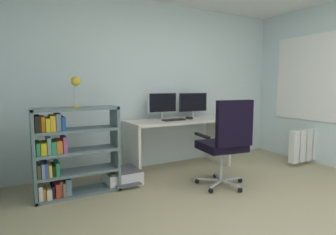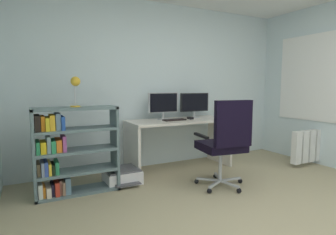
% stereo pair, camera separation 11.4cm
% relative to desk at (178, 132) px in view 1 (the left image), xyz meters
% --- Properties ---
extents(ground_plane, '(4.50, 4.86, 0.02)m').
position_rel_desk_xyz_m(ground_plane, '(-0.12, -2.06, -0.57)').
color(ground_plane, tan).
rests_on(ground_plane, ground).
extents(wall_back, '(4.50, 0.10, 2.54)m').
position_rel_desk_xyz_m(wall_back, '(-0.12, 0.42, 0.71)').
color(wall_back, silver).
rests_on(wall_back, ground).
extents(window_pane, '(0.01, 1.44, 1.31)m').
position_rel_desk_xyz_m(window_pane, '(2.13, -0.80, 0.83)').
color(window_pane, white).
extents(window_frame, '(0.02, 1.52, 1.39)m').
position_rel_desk_xyz_m(window_frame, '(2.12, -0.80, 0.83)').
color(window_frame, white).
extents(desk, '(1.57, 0.64, 0.76)m').
position_rel_desk_xyz_m(desk, '(0.00, 0.00, 0.00)').
color(desk, silver).
rests_on(desk, ground).
extents(monitor_main, '(0.49, 0.18, 0.41)m').
position_rel_desk_xyz_m(monitor_main, '(-0.20, 0.13, 0.43)').
color(monitor_main, '#B2B5B7').
rests_on(monitor_main, desk).
extents(monitor_secondary, '(0.49, 0.18, 0.39)m').
position_rel_desk_xyz_m(monitor_secondary, '(0.36, 0.13, 0.42)').
color(monitor_secondary, '#B2B5B7').
rests_on(monitor_secondary, desk).
extents(keyboard, '(0.34, 0.13, 0.02)m').
position_rel_desk_xyz_m(keyboard, '(-0.12, -0.06, 0.21)').
color(keyboard, black).
rests_on(keyboard, desk).
extents(computer_mouse, '(0.07, 0.10, 0.03)m').
position_rel_desk_xyz_m(computer_mouse, '(0.17, -0.04, 0.21)').
color(computer_mouse, black).
rests_on(computer_mouse, desk).
extents(office_chair, '(0.64, 0.63, 1.10)m').
position_rel_desk_xyz_m(office_chair, '(0.07, -1.00, 0.05)').
color(office_chair, '#B7BABC').
rests_on(office_chair, ground).
extents(bookshelf, '(0.95, 0.31, 1.02)m').
position_rel_desk_xyz_m(bookshelf, '(-1.66, -0.29, -0.06)').
color(bookshelf, slate).
rests_on(bookshelf, ground).
extents(desk_lamp, '(0.12, 0.11, 0.35)m').
position_rel_desk_xyz_m(desk_lamp, '(-1.54, -0.29, 0.71)').
color(desk_lamp, gold).
rests_on(desk_lamp, bookshelf).
extents(printer, '(0.45, 0.49, 0.19)m').
position_rel_desk_xyz_m(printer, '(-0.97, -0.21, -0.47)').
color(printer, white).
rests_on(printer, ground).
extents(radiator, '(0.92, 0.10, 0.51)m').
position_rel_desk_xyz_m(radiator, '(2.03, -0.80, -0.25)').
color(radiator, white).
rests_on(radiator, ground).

